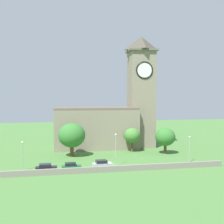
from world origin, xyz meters
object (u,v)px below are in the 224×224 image
at_px(car_silver, 102,164).
at_px(tree_churchyard, 165,137).
at_px(streetlamp_west_mid, 116,145).
at_px(streetlamp_central, 189,145).
at_px(tree_riverside_west, 132,136).
at_px(car_green, 71,167).
at_px(church, 112,115).
at_px(streetlamp_west_end, 22,151).
at_px(tree_riverside_east, 72,135).
at_px(car_black, 46,168).

bearing_deg(car_silver, tree_churchyard, 33.58).
relative_size(car_silver, streetlamp_west_mid, 0.58).
relative_size(streetlamp_central, tree_riverside_west, 0.94).
relative_size(car_silver, tree_churchyard, 0.60).
bearing_deg(car_green, church, 61.62).
bearing_deg(streetlamp_west_end, car_silver, -5.46).
relative_size(car_silver, streetlamp_west_end, 0.68).
relative_size(streetlamp_west_mid, tree_riverside_east, 0.84).
distance_m(car_silver, tree_riverside_east, 16.29).
xyz_separation_m(streetlamp_west_mid, tree_riverside_east, (-8.71, 13.01, 0.63)).
distance_m(church, tree_riverside_east, 17.88).
xyz_separation_m(church, tree_riverside_east, (-12.94, -11.54, -4.39)).
xyz_separation_m(car_silver, tree_riverside_east, (-5.29, 14.73, 4.52)).
height_order(streetlamp_central, tree_riverside_east, tree_riverside_east).
bearing_deg(tree_riverside_west, streetlamp_west_end, -150.05).
bearing_deg(church, car_green, -118.38).
xyz_separation_m(streetlamp_west_end, tree_riverside_east, (11.39, 13.14, 1.25)).
height_order(tree_riverside_west, tree_riverside_east, tree_riverside_east).
distance_m(car_black, streetlamp_west_end, 6.29).
bearing_deg(church, tree_riverside_east, -138.27).
height_order(car_black, tree_riverside_east, tree_riverside_east).
distance_m(car_black, streetlamp_central, 33.28).
distance_m(car_green, streetlamp_west_end, 10.73).
xyz_separation_m(streetlamp_west_mid, tree_riverside_west, (8.37, 16.28, -0.31)).
bearing_deg(streetlamp_west_end, tree_churchyard, 17.52).
xyz_separation_m(car_black, tree_churchyard, (31.56, 13.73, 3.68)).
bearing_deg(streetlamp_central, tree_riverside_east, 153.65).
bearing_deg(car_green, tree_riverside_west, 44.65).
bearing_deg(tree_riverside_west, streetlamp_west_mid, -117.21).
distance_m(car_green, streetlamp_central, 28.13).
height_order(streetlamp_west_mid, tree_churchyard, streetlamp_west_mid).
height_order(streetlamp_west_mid, streetlamp_central, streetlamp_west_mid).
height_order(streetlamp_west_end, streetlamp_west_mid, streetlamp_west_mid).
distance_m(car_green, tree_riverside_west, 26.22).
relative_size(tree_riverside_west, tree_churchyard, 0.95).
bearing_deg(tree_churchyard, car_black, -156.49).
xyz_separation_m(car_green, streetlamp_central, (27.85, 1.87, 3.43)).
relative_size(car_black, tree_churchyard, 0.62).
distance_m(car_green, car_silver, 6.68).
height_order(car_black, streetlamp_central, streetlamp_central).
bearing_deg(tree_churchyard, car_silver, -146.42).
height_order(church, streetlamp_central, church).
bearing_deg(tree_riverside_east, car_black, -113.11).
relative_size(church, car_green, 8.19).
xyz_separation_m(car_silver, tree_riverside_west, (11.79, 18.00, 3.59)).
bearing_deg(streetlamp_central, car_green, -176.16).
height_order(streetlamp_west_mid, tree_riverside_east, tree_riverside_east).
bearing_deg(tree_churchyard, tree_riverside_west, 148.16).
bearing_deg(church, car_silver, -106.23).
bearing_deg(car_silver, streetlamp_west_end, 174.54).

